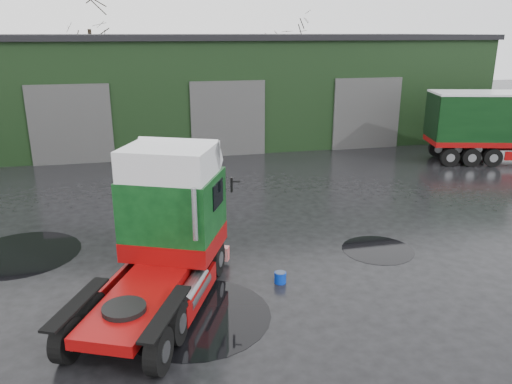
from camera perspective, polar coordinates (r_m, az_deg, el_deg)
ground at (r=14.10m, az=-1.30°, el=-9.35°), size 100.00×100.00×0.00m
warehouse at (r=32.77m, az=-5.08°, el=12.01°), size 32.40×12.40×6.30m
hero_tractor at (r=11.81m, az=-12.18°, el=-5.26°), size 4.81×6.60×3.78m
wash_bucket at (r=13.60m, az=2.79°, el=-9.74°), size 0.40×0.40×0.30m
tree_back_a at (r=42.47m, az=-18.26°, el=14.70°), size 4.40×4.40×9.50m
tree_back_b at (r=44.18m, az=3.64°, el=14.31°), size 4.40×4.40×7.50m
puddle_0 at (r=12.31m, az=-6.97°, el=-13.84°), size 3.63×3.63×0.01m
puddle_1 at (r=16.01m, az=13.74°, el=-6.43°), size 2.21×2.21×0.01m
puddle_2 at (r=16.89m, az=-25.30°, el=-6.40°), size 3.52×3.52×0.01m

